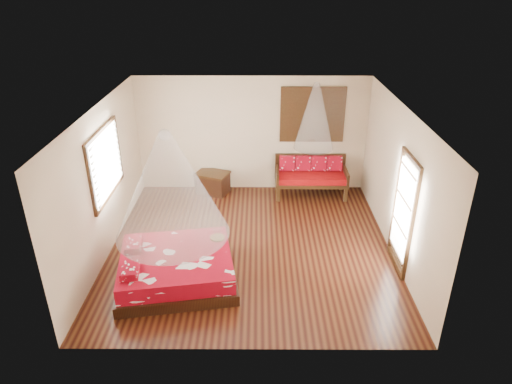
{
  "coord_description": "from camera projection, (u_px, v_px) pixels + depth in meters",
  "views": [
    {
      "loc": [
        0.14,
        -7.7,
        4.96
      ],
      "look_at": [
        0.11,
        0.11,
        1.15
      ],
      "focal_mm": 32.0,
      "sensor_mm": 36.0,
      "label": 1
    }
  ],
  "objects": [
    {
      "name": "wine_tray",
      "position": [
        217.0,
        236.0,
        8.39
      ],
      "size": [
        0.27,
        0.27,
        0.22
      ],
      "rotation": [
        0.0,
        0.0,
        0.1
      ],
      "color": "brown",
      "rests_on": "bed"
    },
    {
      "name": "mosquito_net_main",
      "position": [
        169.0,
        185.0,
        7.31
      ],
      "size": [
        1.9,
        1.9,
        1.8
      ],
      "primitive_type": "cone",
      "color": "white",
      "rests_on": "ceiling"
    },
    {
      "name": "room",
      "position": [
        250.0,
        183.0,
        8.48
      ],
      "size": [
        5.54,
        5.54,
        2.84
      ],
      "color": "black",
      "rests_on": "ground"
    },
    {
      "name": "bed",
      "position": [
        176.0,
        268.0,
        8.01
      ],
      "size": [
        2.27,
        2.11,
        0.63
      ],
      "rotation": [
        0.0,
        0.0,
        0.16
      ],
      "color": "black",
      "rests_on": "floor"
    },
    {
      "name": "daybed",
      "position": [
        311.0,
        174.0,
        11.0
      ],
      "size": [
        1.72,
        0.76,
        0.94
      ],
      "color": "black",
      "rests_on": "floor"
    },
    {
      "name": "storage_chest",
      "position": [
        213.0,
        182.0,
        11.18
      ],
      "size": [
        0.92,
        0.8,
        0.53
      ],
      "rotation": [
        0.0,
        0.0,
        -0.37
      ],
      "color": "black",
      "rests_on": "floor"
    },
    {
      "name": "mosquito_net_daybed",
      "position": [
        315.0,
        116.0,
        10.23
      ],
      "size": [
        0.91,
        0.91,
        1.5
      ],
      "primitive_type": "cone",
      "color": "white",
      "rests_on": "ceiling"
    },
    {
      "name": "window_left",
      "position": [
        106.0,
        163.0,
        8.54
      ],
      "size": [
        0.1,
        1.74,
        1.34
      ],
      "color": "black",
      "rests_on": "wall_left"
    },
    {
      "name": "shutter_panel",
      "position": [
        313.0,
        115.0,
        10.69
      ],
      "size": [
        1.52,
        0.06,
        1.32
      ],
      "color": "black",
      "rests_on": "wall_back"
    },
    {
      "name": "glazed_door",
      "position": [
        403.0,
        214.0,
        8.07
      ],
      "size": [
        0.08,
        1.02,
        2.16
      ],
      "color": "black",
      "rests_on": "floor"
    }
  ]
}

